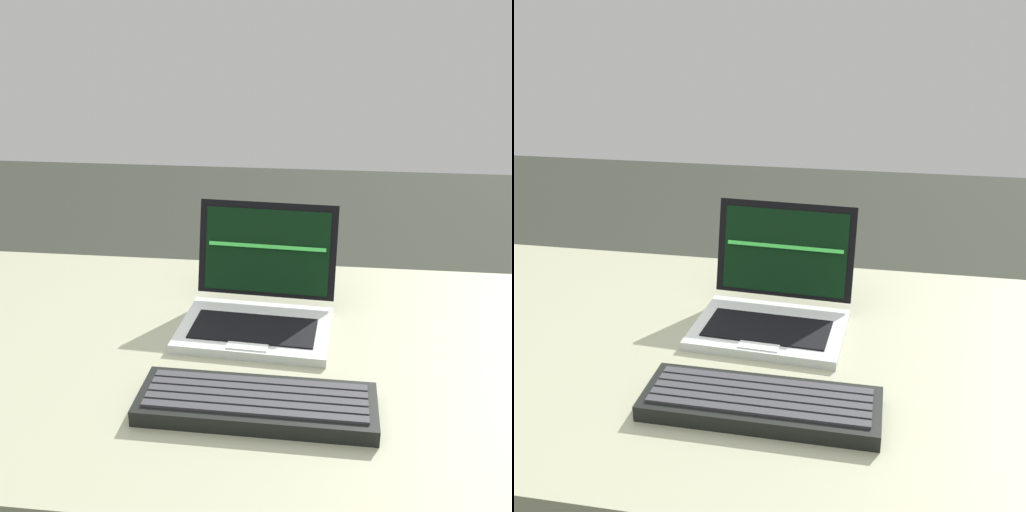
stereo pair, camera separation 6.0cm
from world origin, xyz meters
The scene contains 3 objects.
desk centered at (0.00, 0.00, 0.61)m, with size 1.73×0.75×0.71m.
laptop_front centered at (-0.01, 0.09, 0.75)m, with size 0.27×0.25×0.20m.
external_keyboard centered at (0.02, -0.16, 0.72)m, with size 0.34×0.12×0.03m.
Camera 1 is at (0.10, -0.88, 1.25)m, focal length 42.75 mm.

